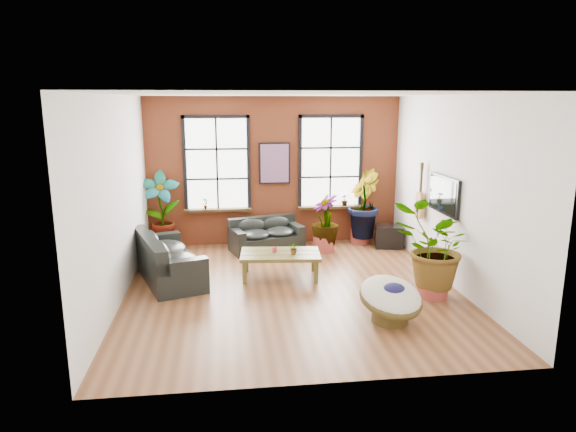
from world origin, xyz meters
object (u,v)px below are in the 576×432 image
(papasan_chair, at_px, (391,298))
(coffee_table, at_px, (280,256))
(sofa_back, at_px, (266,236))
(sofa_left, at_px, (166,260))

(papasan_chair, bearing_deg, coffee_table, 104.70)
(sofa_back, height_order, coffee_table, sofa_back)
(coffee_table, bearing_deg, papasan_chair, -51.65)
(sofa_left, distance_m, coffee_table, 2.21)
(sofa_left, bearing_deg, sofa_back, -68.35)
(sofa_back, relative_size, sofa_left, 0.74)
(sofa_back, relative_size, papasan_chair, 1.42)
(sofa_left, relative_size, coffee_table, 1.50)
(sofa_left, distance_m, papasan_chair, 4.42)
(sofa_back, height_order, papasan_chair, sofa_back)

